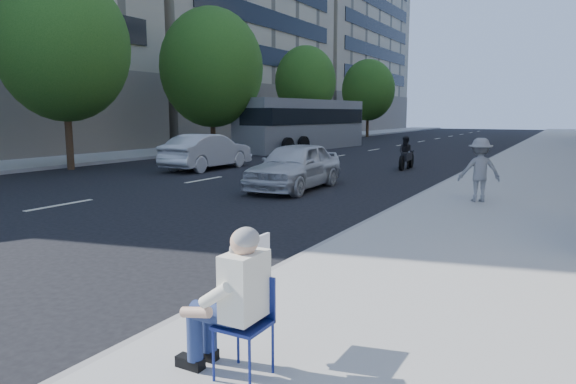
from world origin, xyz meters
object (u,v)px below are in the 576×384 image
Objects in this scene: seated_protester at (234,292)px; white_sedan_near at (295,166)px; motorcycle at (406,154)px; white_sedan_mid at (207,152)px; jogger at (480,170)px; bus at (304,125)px.

seated_protester is 0.30× the size of white_sedan_near.
seated_protester is at bearing -82.61° from motorcycle.
motorcycle is (7.51, 4.15, -0.12)m from white_sedan_mid.
seated_protester is 11.96m from white_sedan_near.
jogger is 12.40m from white_sedan_mid.
white_sedan_near is 7.71m from motorcycle.
bus is at bearing 132.18° from motorcycle.
bus is at bearing 116.24° from seated_protester.
jogger is at bearing -66.88° from motorcycle.
seated_protester is at bearing 128.56° from white_sedan_mid.
bus is (-9.66, 9.10, 1.00)m from motorcycle.
seated_protester is 0.64× the size of motorcycle.
bus reaches higher than white_sedan_near.
seated_protester is 18.74m from motorcycle.
white_sedan_near reaches higher than seated_protester.
jogger reaches higher than white_sedan_mid.
white_sedan_near is 18.65m from bus.
seated_protester is 18.19m from white_sedan_mid.
white_sedan_mid reaches higher than white_sedan_near.
white_sedan_mid is 13.45m from bus.
jogger is 9.15m from motorcycle.
white_sedan_near is at bearing 115.96° from seated_protester.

